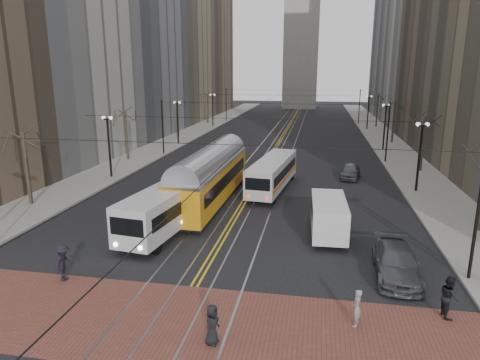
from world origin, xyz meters
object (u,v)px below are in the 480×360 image
at_px(pedestrian_b, 357,308).
at_px(pedestrian_d, 64,263).
at_px(streetcar, 211,181).
at_px(pedestrian_c, 449,297).
at_px(rear_bus, 273,175).
at_px(pedestrian_a, 212,325).
at_px(sedan_grey, 350,171).
at_px(sedan_parked, 396,262).
at_px(transit_bus, 175,205).
at_px(cargo_van, 329,218).

relative_size(pedestrian_b, pedestrian_d, 0.85).
height_order(streetcar, pedestrian_c, streetcar).
distance_m(rear_bus, pedestrian_a, 21.62).
relative_size(sedan_grey, pedestrian_a, 2.59).
bearing_deg(sedan_parked, pedestrian_d, -165.96).
distance_m(streetcar, sedan_parked, 15.85).
bearing_deg(transit_bus, rear_bus, 69.40).
bearing_deg(pedestrian_d, streetcar, -13.05).
bearing_deg(pedestrian_a, sedan_parked, -35.01).
distance_m(streetcar, rear_bus, 6.16).
height_order(streetcar, pedestrian_d, streetcar).
bearing_deg(pedestrian_b, rear_bus, -155.89).
relative_size(rear_bus, sedan_grey, 2.53).
relative_size(transit_bus, pedestrian_c, 6.36).
bearing_deg(rear_bus, sedan_grey, 45.12).
distance_m(streetcar, pedestrian_d, 14.23).
relative_size(rear_bus, cargo_van, 1.96).
xyz_separation_m(streetcar, sedan_parked, (12.00, -10.32, -0.95)).
relative_size(transit_bus, pedestrian_d, 6.23).
xyz_separation_m(streetcar, pedestrian_a, (4.40, -17.21, -0.89)).
distance_m(transit_bus, rear_bus, 11.15).
xyz_separation_m(transit_bus, streetcar, (1.00, 5.41, 0.27)).
distance_m(cargo_van, sedan_grey, 15.54).
distance_m(cargo_van, sedan_parked, 5.77).
height_order(sedan_parked, pedestrian_b, pedestrian_b).
height_order(transit_bus, streetcar, streetcar).
xyz_separation_m(transit_bus, sedan_grey, (12.08, 15.22, -0.72)).
distance_m(cargo_van, pedestrian_c, 9.41).
xyz_separation_m(streetcar, cargo_van, (8.79, -5.55, -0.52)).
relative_size(rear_bus, pedestrian_a, 6.56).
bearing_deg(streetcar, pedestrian_c, -44.16).
height_order(rear_bus, pedestrian_d, rear_bus).
height_order(transit_bus, pedestrian_c, transit_bus).
relative_size(sedan_parked, pedestrian_b, 3.29).
xyz_separation_m(pedestrian_a, pedestrian_b, (5.33, 2.16, -0.01)).
distance_m(sedan_parked, pedestrian_c, 3.69).
relative_size(streetcar, sedan_grey, 3.53).
relative_size(cargo_van, sedan_grey, 1.29).
bearing_deg(rear_bus, sedan_parked, -55.87).
height_order(sedan_parked, pedestrian_a, pedestrian_a).
relative_size(rear_bus, pedestrian_c, 5.76).
bearing_deg(transit_bus, pedestrian_a, -57.63).
bearing_deg(pedestrian_a, rear_bus, 13.04).
bearing_deg(pedestrian_d, sedan_grey, -29.84).
bearing_deg(sedan_parked, transit_bus, 161.34).
bearing_deg(pedestrian_d, transit_bus, -16.27).
relative_size(streetcar, pedestrian_b, 9.28).
bearing_deg(pedestrian_a, pedestrian_b, -55.18).
height_order(rear_bus, cargo_van, rear_bus).
bearing_deg(pedestrian_a, pedestrian_c, -56.05).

